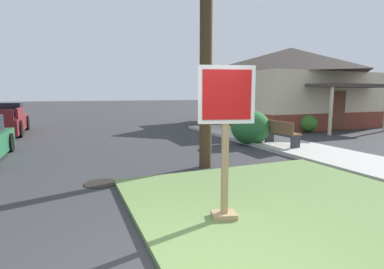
{
  "coord_description": "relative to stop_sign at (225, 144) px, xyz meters",
  "views": [
    {
      "loc": [
        -1.04,
        -2.28,
        1.92
      ],
      "look_at": [
        1.73,
        4.41,
        0.91
      ],
      "focal_mm": 27.64,
      "sensor_mm": 36.0,
      "label": 1
    }
  ],
  "objects": [
    {
      "name": "grass_corner_patch",
      "position": [
        1.35,
        -0.15,
        -1.17
      ],
      "size": [
        5.19,
        5.61,
        0.08
      ],
      "primitive_type": "cube",
      "color": "#668447",
      "rests_on": "ground"
    },
    {
      "name": "sidewalk_strip",
      "position": [
        5.15,
        3.75,
        -1.15
      ],
      "size": [
        2.2,
        15.57,
        0.12
      ],
      "primitive_type": "cube",
      "color": "#B2AFA8",
      "rests_on": "ground"
    },
    {
      "name": "shrub_near_porch",
      "position": [
        8.93,
        7.68,
        -0.77
      ],
      "size": [
        0.99,
        0.99,
        0.87
      ],
      "primitive_type": "ellipsoid",
      "color": "#3C742A",
      "rests_on": "ground"
    },
    {
      "name": "corner_house",
      "position": [
        10.92,
        11.42,
        1.23
      ],
      "size": [
        8.75,
        9.16,
        4.74
      ],
      "color": "brown",
      "rests_on": "ground"
    },
    {
      "name": "manhole_cover",
      "position": [
        -1.5,
        2.73,
        -1.2
      ],
      "size": [
        0.7,
        0.7,
        0.02
      ],
      "primitive_type": "cylinder",
      "color": "black",
      "rests_on": "ground"
    },
    {
      "name": "street_bench",
      "position": [
        4.81,
        4.66,
        -0.62
      ],
      "size": [
        0.42,
        1.55,
        0.85
      ],
      "color": "brown",
      "rests_on": "sidewalk_strip"
    },
    {
      "name": "pickup_truck_maroon",
      "position": [
        -5.09,
        12.7,
        -0.59
      ],
      "size": [
        2.19,
        5.07,
        1.48
      ],
      "color": "maroon",
      "rests_on": "ground"
    },
    {
      "name": "shrub_by_curb",
      "position": [
        4.25,
        5.72,
        -0.55
      ],
      "size": [
        1.47,
        1.47,
        1.3
      ],
      "primitive_type": "ellipsoid",
      "color": "#296732",
      "rests_on": "ground"
    },
    {
      "name": "stop_sign",
      "position": [
        0.0,
        0.0,
        0.0
      ],
      "size": [
        0.78,
        0.37,
        2.23
      ],
      "color": "#A3845B",
      "rests_on": "grass_corner_patch"
    }
  ]
}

